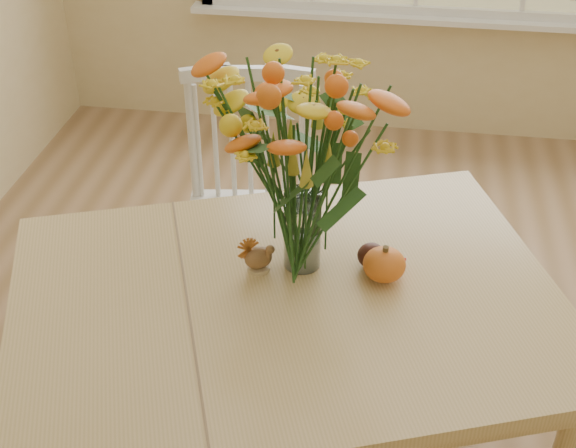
# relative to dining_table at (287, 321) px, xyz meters

# --- Properties ---
(floor) EXTENTS (4.00, 4.50, 0.01)m
(floor) POSITION_rel_dining_table_xyz_m (0.31, 0.30, -0.70)
(floor) COLOR olive
(floor) RESTS_ON ground
(dining_table) EXTENTS (1.74, 1.49, 0.78)m
(dining_table) POSITION_rel_dining_table_xyz_m (0.00, 0.00, 0.00)
(dining_table) COLOR tan
(dining_table) RESTS_ON floor
(windsor_chair) EXTENTS (0.53, 0.51, 1.02)m
(windsor_chair) POSITION_rel_dining_table_xyz_m (-0.27, 0.80, -0.13)
(windsor_chair) COLOR white
(windsor_chair) RESTS_ON floor
(flower_vase) EXTENTS (0.49, 0.49, 0.58)m
(flower_vase) POSITION_rel_dining_table_xyz_m (0.02, 0.15, 0.44)
(flower_vase) COLOR white
(flower_vase) RESTS_ON dining_table
(pumpkin) EXTENTS (0.12, 0.12, 0.09)m
(pumpkin) POSITION_rel_dining_table_xyz_m (0.25, 0.11, 0.14)
(pumpkin) COLOR #C55E17
(pumpkin) RESTS_ON dining_table
(turkey_figurine) EXTENTS (0.10, 0.09, 0.10)m
(turkey_figurine) POSITION_rel_dining_table_xyz_m (-0.10, 0.10, 0.13)
(turkey_figurine) COLOR #CCB78C
(turkey_figurine) RESTS_ON dining_table
(dark_gourd) EXTENTS (0.13, 0.09, 0.07)m
(dark_gourd) POSITION_rel_dining_table_xyz_m (0.21, 0.16, 0.13)
(dark_gourd) COLOR #38160F
(dark_gourd) RESTS_ON dining_table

